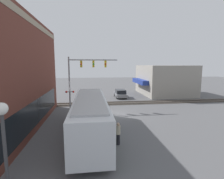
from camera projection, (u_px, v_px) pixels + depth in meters
name	position (u px, v px, depth m)	size (l,w,h in m)	color
ground_plane	(114.00, 115.00, 20.54)	(120.00, 120.00, 0.00)	#565659
shop_building	(164.00, 80.00, 34.74)	(10.55, 9.98, 5.70)	gray
city_bus	(90.00, 114.00, 14.63)	(12.19, 2.59, 3.15)	silver
traffic_signal_gantry	(84.00, 70.00, 23.43)	(0.42, 6.59, 6.87)	gray
crossing_signal	(70.00, 92.00, 22.93)	(1.41, 1.18, 3.81)	gray
streetlamp	(5.00, 153.00, 6.15)	(0.44, 0.44, 4.56)	#38383A
rail_track_near	(109.00, 103.00, 26.43)	(2.60, 60.00, 0.15)	#332D28
parked_car_grey	(120.00, 94.00, 31.34)	(4.41, 1.82, 1.44)	slate
pedestrian_near_bus	(118.00, 133.00, 12.75)	(0.34, 0.34, 1.66)	black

